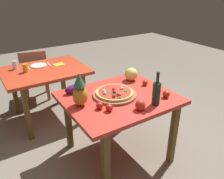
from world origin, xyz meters
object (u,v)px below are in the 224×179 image
Objects in this scene: display_table at (119,104)px; pineapple_left at (80,91)px; pizza_board at (115,95)px; fork_utensil at (28,68)px; eggplant at (74,89)px; dinner_plate at (39,66)px; pizza at (115,92)px; melon at (131,74)px; background_table at (45,76)px; drinking_glass_water at (15,65)px; dining_chair at (35,72)px; tomato_by_bottle at (109,108)px; knife_utensil at (49,64)px; wine_bottle at (156,93)px; tomato_beside_pepper at (145,83)px; tomato_near_board at (166,94)px; napkin_folded at (59,64)px; drinking_glass_juice at (25,68)px; tomato_at_corner at (100,106)px; bell_pepper at (140,105)px.

pineapple_left reaches higher than display_table.
pizza_board reaches higher than fork_utensil.
eggplant is 1.06m from fork_utensil.
display_table is at bearing -68.46° from fork_utensil.
pineapple_left is 1.49× the size of dinner_plate.
melon is (0.39, 0.24, 0.04)m from pizza.
drinking_glass_water is (-0.32, 0.22, 0.16)m from background_table.
dining_chair is at bearing 91.13° from eggplant.
tomato_by_bottle reaches higher than knife_utensil.
wine_bottle reaches higher than knife_utensil.
tomato_beside_pepper is at bearing 9.22° from display_table.
dinner_plate is at bearing -175.38° from knife_utensil.
display_table is 1.89m from dining_chair.
tomato_near_board is at bearing -56.84° from drinking_glass_water.
wine_bottle is 1.85m from fork_utensil.
tomato_beside_pepper is 0.94× the size of tomato_by_bottle.
napkin_folded is at bearing -13.92° from fork_utensil.
tomato_near_board is at bearing -70.42° from napkin_folded.
eggplant reaches higher than fork_utensil.
dining_chair is 6.07× the size of napkin_folded.
drinking_glass_juice is (-1.01, 1.49, 0.02)m from tomato_near_board.
melon is at bearing -55.06° from knife_utensil.
wine_bottle reaches higher than pizza_board.
tomato_at_corner is 1.48m from dinner_plate.
dining_chair reaches higher than tomato_by_bottle.
dinner_plate is (0.21, 0.14, -0.05)m from drinking_glass_juice.
pizza_board is at bearing -63.14° from drinking_glass_juice.
tomato_at_corner is (0.11, -1.30, 0.13)m from background_table.
bell_pepper is (0.42, -0.37, -0.10)m from pineapple_left.
drinking_glass_water is at bearing 116.91° from display_table.
pineapple_left is (-0.38, 0.01, 0.11)m from pizza.
drinking_glass_water is at bearing 129.70° from tomato_beside_pepper.
drinking_glass_water reaches higher than display_table.
pizza_board is 0.36m from bell_pepper.
tomato_by_bottle is (-0.44, 0.13, -0.09)m from wine_bottle.
drinking_glass_juice is (-0.60, 1.19, 0.02)m from pizza.
pizza reaches higher than tomato_near_board.
drinking_glass_juice reaches higher than fork_utensil.
dining_chair is 1.77m from melon.
pizza is at bearing -175.43° from tomato_beside_pepper.
eggplant reaches higher than tomato_at_corner.
drinking_glass_juice is 0.50× the size of dinner_plate.
pizza is 5.07× the size of tomato_near_board.
pizza_board is 4.04× the size of drinking_glass_juice.
fork_utensil is at bearing -175.38° from knife_utensil.
fork_utensil is at bearing 111.90° from pizza_board.
tomato_beside_pepper is (0.78, -1.77, 0.29)m from dining_chair.
pineapple_left is 0.22m from tomato_at_corner.
eggplant is 0.80m from tomato_beside_pepper.
dinner_plate is (0.29, -0.05, -0.05)m from drinking_glass_water.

